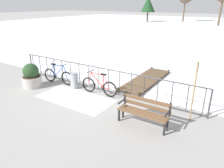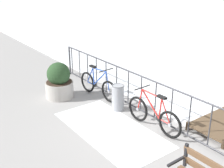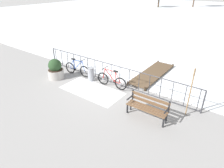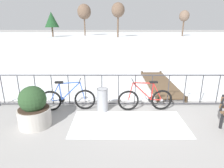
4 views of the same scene
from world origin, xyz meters
name	(u,v)px [view 1 (image 1 of 4)]	position (x,y,z in m)	size (l,w,h in m)	color
ground_plane	(99,90)	(0.00, 0.00, 0.00)	(160.00, 160.00, 0.00)	gray
frozen_pond	(210,29)	(0.00, 28.40, 0.01)	(80.00, 56.00, 0.03)	white
snow_patch	(75,98)	(-0.30, -1.20, 0.00)	(3.11, 1.50, 0.01)	white
railing_fence	(98,78)	(0.00, 0.00, 0.56)	(9.06, 0.06, 1.07)	#38383D
bicycle_near_railing	(58,76)	(-2.13, -0.33, 0.37)	(1.71, 0.52, 0.97)	black
bicycle_second	(99,86)	(0.28, -0.34, 0.37)	(1.71, 0.52, 0.97)	black
park_bench	(144,110)	(2.84, -1.48, 0.51)	(1.60, 0.49, 0.89)	brown
planter_with_shrub	(32,76)	(-2.81, -1.29, 0.49)	(0.85, 0.85, 1.10)	#ADA8A0
trash_bin	(74,80)	(-1.05, -0.39, 0.37)	(0.35, 0.35, 0.73)	gray
oar_upright	(194,88)	(4.03, -0.43, 1.14)	(0.04, 0.16, 1.98)	#937047
wooden_dock	(146,79)	(1.33, 2.15, 0.12)	(1.10, 3.79, 0.20)	brown
tree_west_mid	(148,4)	(-12.89, 34.48, 3.38)	(2.83, 2.83, 4.88)	brown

